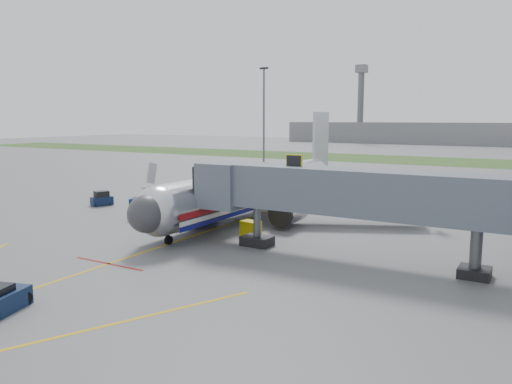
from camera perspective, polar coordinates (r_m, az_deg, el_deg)
The scene contains 15 objects.
ground at distance 36.99m, azimuth -11.96°, elevation -6.50°, with size 400.00×400.00×0.00m, color #565659.
grass_strip at distance 119.22m, azimuth 18.47°, elevation 3.44°, with size 300.00×25.00×0.01m, color #2D4C1E.
apron_markings at distance 32.14m, azimuth -20.95°, elevation -9.16°, with size 21.52×50.00×0.01m.
airliner at distance 48.60m, azimuth 0.07°, elevation 0.41°, with size 32.10×35.67×10.25m.
jet_bridge at distance 33.71m, azimuth 10.27°, elevation -0.14°, with size 25.30×4.00×6.90m.
light_mast_left at distance 110.57m, azimuth 0.90°, elevation 9.10°, with size 2.00×0.44×20.40m.
distant_terminal at distance 199.39m, azimuth 20.48°, elevation 6.31°, with size 120.00×14.00×8.00m, color slate.
control_tower at distance 202.00m, azimuth 11.88°, elevation 10.46°, with size 4.00×4.00×30.00m.
baggage_tug at distance 57.01m, azimuth -17.22°, elevation -0.77°, with size 1.96×2.52×1.57m.
baggage_cart_a at distance 46.69m, azimuth -5.96°, elevation -2.00°, with size 2.18×2.18×1.98m.
baggage_cart_b at distance 47.12m, azimuth -11.10°, elevation -2.32°, with size 1.77×1.77×1.51m.
baggage_cart_c at distance 48.97m, azimuth -13.04°, elevation -1.74°, with size 2.33×2.33×1.89m.
belt_loader at distance 44.30m, azimuth -7.54°, elevation -3.19°, with size 2.30×4.74×2.24m.
ground_power_cart at distance 40.32m, azimuth -0.61°, elevation -4.20°, with size 1.70×1.30×1.22m.
ramp_worker at distance 47.21m, azimuth -12.63°, elevation -2.28°, with size 0.60×0.39×1.63m, color #A5C617.
Camera 1 is at (24.18, -26.37, 9.39)m, focal length 35.00 mm.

